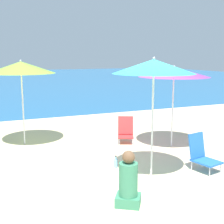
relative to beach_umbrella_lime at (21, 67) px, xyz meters
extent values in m
plane|color=beige|center=(1.59, -2.97, -2.00)|extent=(60.00, 60.00, 0.00)
cube|color=#23669E|center=(1.59, 23.22, -1.99)|extent=(60.00, 40.00, 0.01)
cylinder|color=white|center=(0.00, 0.00, -1.07)|extent=(0.04, 0.04, 1.85)
cone|color=#8ECC3D|center=(0.00, 0.00, 0.00)|extent=(1.72, 1.72, 0.30)
sphere|color=white|center=(0.00, 0.00, 0.17)|extent=(0.04, 0.04, 0.04)
cylinder|color=white|center=(1.93, -3.22, -1.01)|extent=(0.04, 0.04, 1.97)
cone|color=teal|center=(1.93, -3.22, 0.10)|extent=(1.53, 1.53, 0.26)
sphere|color=white|center=(1.93, -3.22, 0.25)|extent=(0.04, 0.04, 0.04)
cylinder|color=white|center=(3.45, -1.68, -1.11)|extent=(0.04, 0.04, 1.77)
cone|color=purple|center=(3.45, -1.68, -0.10)|extent=(1.78, 1.78, 0.24)
sphere|color=white|center=(3.45, -1.68, 0.04)|extent=(0.04, 0.04, 0.04)
cylinder|color=silver|center=(2.92, -3.72, -1.90)|extent=(0.02, 0.02, 0.19)
cylinder|color=silver|center=(3.27, -3.65, -1.90)|extent=(0.02, 0.02, 0.19)
cylinder|color=silver|center=(2.83, -3.30, -1.90)|extent=(0.02, 0.02, 0.19)
cylinder|color=silver|center=(3.18, -3.22, -1.90)|extent=(0.02, 0.02, 0.19)
cube|color=blue|center=(3.05, -3.47, -1.79)|extent=(0.52, 0.59, 0.04)
cube|color=blue|center=(3.00, -3.22, -1.52)|extent=(0.44, 0.22, 0.51)
cylinder|color=silver|center=(2.24, -1.07, -1.92)|extent=(0.02, 0.02, 0.17)
cylinder|color=silver|center=(2.55, -1.22, -1.92)|extent=(0.02, 0.02, 0.17)
cylinder|color=silver|center=(2.38, -0.76, -1.92)|extent=(0.02, 0.02, 0.17)
cylinder|color=silver|center=(2.70, -0.91, -1.92)|extent=(0.02, 0.02, 0.17)
cube|color=red|center=(2.47, -0.99, -1.81)|extent=(0.54, 0.54, 0.04)
cube|color=red|center=(2.55, -0.81, -1.55)|extent=(0.45, 0.35, 0.47)
cube|color=#3F8C66|center=(0.97, -4.13, -1.92)|extent=(0.49, 0.48, 0.16)
cylinder|color=#3F8C66|center=(0.97, -4.13, -1.58)|extent=(0.29, 0.29, 0.52)
sphere|color=brown|center=(0.97, -4.13, -1.22)|extent=(0.20, 0.20, 0.20)
cylinder|color=#8CCCEA|center=(1.48, -2.54, -1.91)|extent=(0.08, 0.08, 0.18)
cylinder|color=#8CCCEA|center=(1.48, -2.54, -1.79)|extent=(0.04, 0.04, 0.06)
cylinder|color=black|center=(1.48, -2.54, -1.75)|extent=(0.04, 0.04, 0.02)
camera|label=1|loc=(-1.07, -8.17, 0.30)|focal=50.00mm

